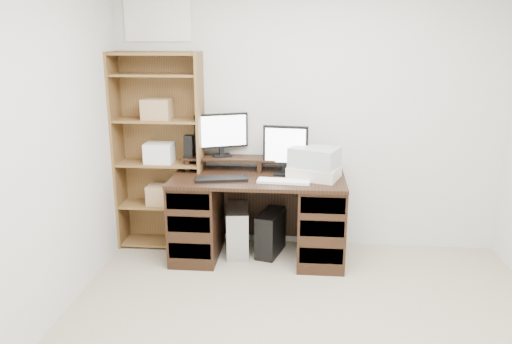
# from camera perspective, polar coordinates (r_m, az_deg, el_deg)

# --- Properties ---
(room) EXTENTS (3.54, 4.04, 2.54)m
(room) POSITION_cam_1_polar(r_m,az_deg,el_deg) (2.60, 6.64, -0.06)
(room) COLOR tan
(room) RESTS_ON ground
(desk) EXTENTS (1.50, 0.70, 0.75)m
(desk) POSITION_cam_1_polar(r_m,az_deg,el_deg) (4.44, 0.24, -5.01)
(desk) COLOR black
(desk) RESTS_ON ground
(riser_shelf) EXTENTS (1.40, 0.22, 0.12)m
(riser_shelf) POSITION_cam_1_polar(r_m,az_deg,el_deg) (4.50, 0.47, 1.34)
(riser_shelf) COLOR black
(riser_shelf) RESTS_ON desk
(monitor_wide) EXTENTS (0.47, 0.21, 0.39)m
(monitor_wide) POSITION_cam_1_polar(r_m,az_deg,el_deg) (4.53, -4.00, 4.53)
(monitor_wide) COLOR black
(monitor_wide) RESTS_ON riser_shelf
(monitor_small) EXTENTS (0.39, 0.16, 0.43)m
(monitor_small) POSITION_cam_1_polar(r_m,az_deg,el_deg) (4.36, 3.38, 2.74)
(monitor_small) COLOR black
(monitor_small) RESTS_ON desk
(speaker) EXTENTS (0.09, 0.09, 0.20)m
(speaker) POSITION_cam_1_polar(r_m,az_deg,el_deg) (4.54, -7.62, 2.97)
(speaker) COLOR black
(speaker) RESTS_ON riser_shelf
(keyboard_black) EXTENTS (0.46, 0.23, 0.02)m
(keyboard_black) POSITION_cam_1_polar(r_m,az_deg,el_deg) (4.22, -3.97, -0.79)
(keyboard_black) COLOR black
(keyboard_black) RESTS_ON desk
(keyboard_white) EXTENTS (0.45, 0.17, 0.02)m
(keyboard_white) POSITION_cam_1_polar(r_m,az_deg,el_deg) (4.16, 3.17, -1.06)
(keyboard_white) COLOR white
(keyboard_white) RESTS_ON desk
(mouse) EXTENTS (0.09, 0.07, 0.03)m
(mouse) POSITION_cam_1_polar(r_m,az_deg,el_deg) (4.17, 7.48, -1.05)
(mouse) COLOR silver
(mouse) RESTS_ON desk
(printer) EXTENTS (0.49, 0.42, 0.10)m
(printer) POSITION_cam_1_polar(r_m,az_deg,el_deg) (4.30, 6.65, -0.03)
(printer) COLOR beige
(printer) RESTS_ON desk
(basket) EXTENTS (0.47, 0.41, 0.17)m
(basket) POSITION_cam_1_polar(r_m,az_deg,el_deg) (4.27, 6.71, 1.71)
(basket) COLOR #A2A8AD
(basket) RESTS_ON printer
(tower_silver) EXTENTS (0.24, 0.45, 0.43)m
(tower_silver) POSITION_cam_1_polar(r_m,az_deg,el_deg) (4.58, -2.09, -6.66)
(tower_silver) COLOR #ADB0B4
(tower_silver) RESTS_ON ground
(tower_black) EXTENTS (0.27, 0.43, 0.40)m
(tower_black) POSITION_cam_1_polar(r_m,az_deg,el_deg) (4.57, 1.67, -6.98)
(tower_black) COLOR black
(tower_black) RESTS_ON ground
(bookshelf) EXTENTS (0.80, 0.30, 1.80)m
(bookshelf) POSITION_cam_1_polar(r_m,az_deg,el_deg) (4.65, -10.93, 2.46)
(bookshelf) COLOR brown
(bookshelf) RESTS_ON ground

